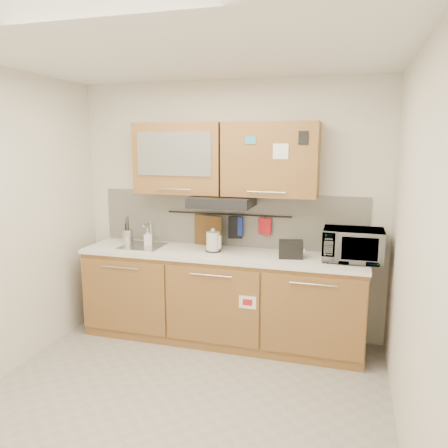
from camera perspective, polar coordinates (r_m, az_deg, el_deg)
The scene contains 20 objects.
floor at distance 3.66m, azimuth -6.17°, elevation -22.44°, with size 3.20×3.20×0.00m, color #9E9993.
ceiling at distance 3.12m, azimuth -7.19°, elevation 21.77°, with size 3.20×3.20×0.00m, color white.
wall_back at distance 4.54m, azimuth 0.66°, elevation 1.87°, with size 3.20×3.20×0.00m, color silver.
wall_right at distance 2.94m, azimuth 23.63°, elevation -3.92°, with size 3.00×3.00×0.00m, color silver.
base_cabinet at distance 4.48m, azimuth -0.43°, elevation -10.09°, with size 2.80×0.64×0.88m.
countertop at distance 4.33m, azimuth -0.45°, elevation -3.97°, with size 2.82×0.62×0.04m, color white.
backsplash at distance 4.54m, azimuth 0.62°, elevation 0.61°, with size 2.80×0.02×0.56m, color silver.
upper_cabinets at distance 4.32m, azimuth -0.02°, elevation 8.50°, with size 1.82×0.37×0.70m.
range_hood at distance 4.28m, azimuth -0.23°, elevation 2.97°, with size 0.60×0.46×0.10m, color black.
sink at distance 4.64m, azimuth -10.49°, elevation -2.83°, with size 0.42×0.40×0.26m.
utensil_rail at distance 4.50m, azimuth 0.49°, elevation 1.28°, with size 0.02×0.02×1.30m, color black.
utensil_crock at distance 4.81m, azimuth -12.45°, elevation -1.54°, with size 0.12×0.12×0.29m.
kettle at distance 4.34m, azimuth -1.43°, elevation -2.39°, with size 0.18×0.18×0.24m.
toaster at distance 4.14m, azimuth 8.71°, elevation -3.24°, with size 0.24×0.17×0.17m.
microwave at distance 4.15m, azimuth 16.48°, elevation -2.65°, with size 0.54×0.36×0.30m, color #999999.
soap_bottle at distance 4.66m, azimuth -9.94°, elevation -1.69°, with size 0.08×0.08×0.18m, color #999999.
cutting_board at distance 4.59m, azimuth -2.10°, elevation -1.40°, with size 0.33×0.02×0.41m, color brown.
oven_mitt at distance 4.48m, azimuth 1.78°, elevation -0.28°, with size 0.11×0.03×0.19m, color navy.
dark_pouch at distance 4.49m, azimuth 1.48°, elevation -0.47°, with size 0.14×0.04×0.22m, color black.
pot_holder at distance 4.41m, azimuth 5.35°, elevation -0.31°, with size 0.13×0.02×0.17m, color red.
Camera 1 is at (1.19, -2.82, 1.99)m, focal length 35.00 mm.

